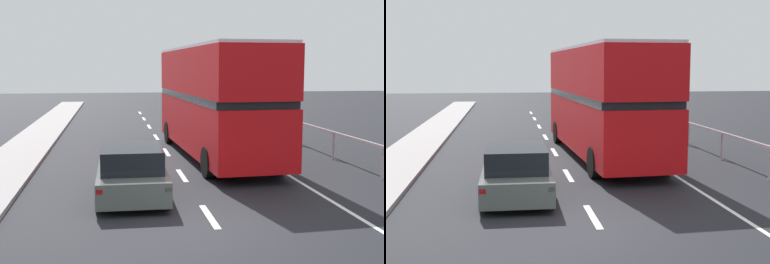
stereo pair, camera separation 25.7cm
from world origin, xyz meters
The scene contains 5 objects.
ground_plane centered at (0.00, 0.00, -0.05)m, with size 75.32×120.00×0.10m, color black.
lane_paint_markings centered at (2.19, 8.52, 0.00)m, with size 3.56×46.00×0.01m.
bridge_side_railing centered at (6.08, 9.00, 0.87)m, with size 0.10×42.00×1.07m.
double_decker_bus_red centered at (1.75, 8.61, 2.28)m, with size 3.05×10.72×4.26m.
hatchback_car_near centered at (-1.71, 2.86, 0.66)m, with size 1.88×4.07×1.39m.
Camera 1 is at (-2.25, -10.57, 3.47)m, focal length 47.42 mm.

